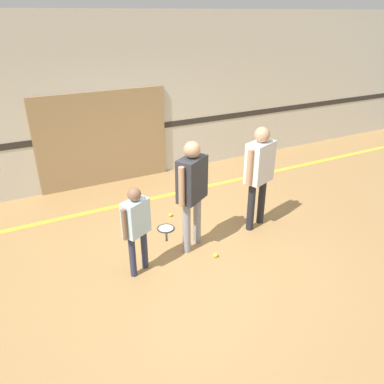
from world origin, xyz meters
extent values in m
plane|color=#A87F4C|center=(0.00, 0.00, 0.00)|extent=(16.00, 16.00, 0.00)
cube|color=beige|center=(0.00, 2.99, 1.60)|extent=(16.00, 0.06, 3.20)
cube|color=#2D2823|center=(0.00, 2.96, 1.02)|extent=(16.00, 0.01, 0.12)
cube|color=#9E7F56|center=(-0.47, 2.93, 0.92)|extent=(2.55, 0.05, 1.84)
cube|color=yellow|center=(0.00, 1.84, 0.00)|extent=(14.40, 0.10, 0.01)
cylinder|color=gray|center=(-0.13, 0.02, 0.39)|extent=(0.11, 0.11, 0.78)
cylinder|color=gray|center=(0.12, 0.18, 0.39)|extent=(0.11, 0.11, 0.78)
cube|color=#2D2D33|center=(-0.01, 0.10, 1.09)|extent=(0.52, 0.45, 0.62)
sphere|color=tan|center=(-0.01, 0.10, 1.51)|extent=(0.23, 0.23, 0.23)
cylinder|color=tan|center=(-0.23, -0.04, 1.08)|extent=(0.08, 0.08, 0.55)
cylinder|color=tan|center=(0.22, 0.24, 1.08)|extent=(0.08, 0.08, 0.55)
cylinder|color=#2D334C|center=(-1.00, -0.15, 0.30)|extent=(0.09, 0.09, 0.59)
cylinder|color=#2D334C|center=(-0.80, -0.05, 0.30)|extent=(0.09, 0.09, 0.59)
cube|color=silver|center=(-0.90, -0.10, 0.82)|extent=(0.39, 0.33, 0.47)
sphere|color=brown|center=(-0.90, -0.10, 1.14)|extent=(0.17, 0.17, 0.17)
cylinder|color=brown|center=(-1.08, -0.19, 0.82)|extent=(0.06, 0.06, 0.42)
cylinder|color=brown|center=(-0.72, -0.01, 0.82)|extent=(0.06, 0.06, 0.42)
cylinder|color=#232328|center=(1.32, 0.21, 0.39)|extent=(0.12, 0.12, 0.79)
cylinder|color=#232328|center=(1.04, 0.11, 0.39)|extent=(0.12, 0.12, 0.79)
cube|color=silver|center=(1.18, 0.16, 1.10)|extent=(0.52, 0.40, 0.62)
sphere|color=tan|center=(1.18, 0.16, 1.53)|extent=(0.23, 0.23, 0.23)
cylinder|color=tan|center=(1.43, 0.26, 1.09)|extent=(0.08, 0.08, 0.56)
cylinder|color=tan|center=(0.92, 0.07, 1.09)|extent=(0.08, 0.08, 0.56)
torus|color=#28282D|center=(-0.15, 0.73, 0.01)|extent=(0.37, 0.37, 0.02)
cylinder|color=silver|center=(-0.15, 0.73, 0.01)|extent=(0.24, 0.24, 0.01)
cylinder|color=black|center=(-0.24, 0.51, 0.01)|extent=(0.10, 0.21, 0.02)
sphere|color=black|center=(-0.28, 0.41, 0.01)|extent=(0.03, 0.03, 0.03)
sphere|color=#CCE038|center=(0.16, -0.30, 0.03)|extent=(0.07, 0.07, 0.07)
sphere|color=#CCE038|center=(-0.44, 0.89, 0.03)|extent=(0.07, 0.07, 0.07)
sphere|color=#CCE038|center=(0.08, 1.06, 0.03)|extent=(0.07, 0.07, 0.07)
camera|label=1|loc=(-2.15, -4.04, 3.14)|focal=35.00mm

